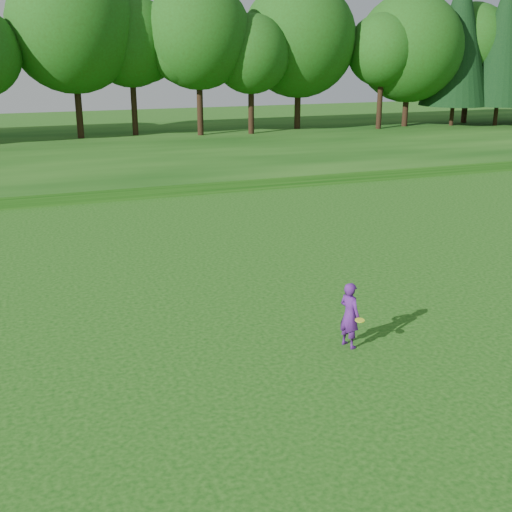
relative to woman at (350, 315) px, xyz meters
name	(u,v)px	position (x,y,z in m)	size (l,w,h in m)	color
ground	(234,377)	(-3.22, -0.54, -0.85)	(140.00, 140.00, 0.00)	#10440D
berm	(80,152)	(-3.22, 33.46, -0.55)	(130.00, 30.00, 0.60)	#10440D
walking_path	(109,197)	(-3.22, 19.46, -0.83)	(130.00, 1.60, 0.04)	gray
treeline	(65,36)	(-3.22, 37.46, 7.25)	(104.00, 7.00, 15.00)	#204710
woman	(350,315)	(0.00, 0.00, 0.00)	(0.57, 0.85, 1.70)	#551C7E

